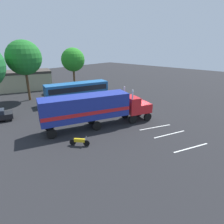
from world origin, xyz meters
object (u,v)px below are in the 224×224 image
at_px(tree_left, 24,58).
at_px(person_bystander, 114,108).
at_px(semi_truck, 94,108).
at_px(parked_bus, 77,90).
at_px(tree_center, 73,60).
at_px(motorcycle, 80,141).

bearing_deg(tree_left, person_bystander, -74.09).
height_order(semi_truck, parked_bus, semi_truck).
relative_size(tree_left, tree_center, 1.16).
distance_m(parked_bus, motorcycle, 16.11).
distance_m(semi_truck, motorcycle, 5.31).
relative_size(motorcycle, tree_center, 0.20).
relative_size(parked_bus, tree_center, 1.23).
relative_size(person_bystander, tree_left, 0.15).
relative_size(motorcycle, tree_left, 0.17).
bearing_deg(person_bystander, parked_bus, 86.93).
bearing_deg(tree_left, motorcycle, -103.07).
height_order(semi_truck, person_bystander, semi_truck).
distance_m(tree_left, tree_center, 10.80).
relative_size(person_bystander, parked_bus, 0.15).
distance_m(semi_truck, tree_left, 18.47).
bearing_deg(semi_truck, motorcycle, -151.73).
relative_size(parked_bus, motorcycle, 6.23).
height_order(semi_truck, motorcycle, semi_truck).
distance_m(parked_bus, tree_center, 10.66).
bearing_deg(tree_left, parked_bus, -55.11).
xyz_separation_m(person_bystander, tree_left, (-4.72, 16.54, 6.66)).
bearing_deg(parked_bus, motorcycle, -127.98).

